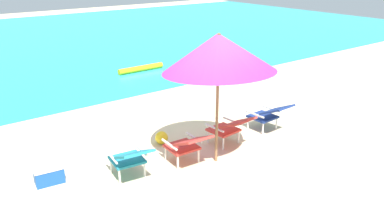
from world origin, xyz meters
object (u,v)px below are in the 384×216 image
at_px(lounge_chair_far_right, 269,114).
at_px(beach_ball, 162,138).
at_px(lounge_chair_near_right, 230,127).
at_px(swim_buoy, 141,68).
at_px(lounge_chair_near_left, 187,144).
at_px(cooler_box, 49,173).
at_px(lounge_chair_far_left, 131,157).
at_px(beach_umbrella_center, 218,53).

distance_m(lounge_chair_far_right, beach_ball, 2.33).
bearing_deg(lounge_chair_near_right, swim_buoy, 76.76).
relative_size(lounge_chair_near_left, cooler_box, 1.78).
height_order(swim_buoy, lounge_chair_far_right, lounge_chair_far_right).
xyz_separation_m(lounge_chair_far_left, beach_umbrella_center, (1.54, -0.35, 1.59)).
bearing_deg(beach_ball, lounge_chair_near_left, -95.88).
bearing_deg(lounge_chair_far_right, cooler_box, 170.56).
xyz_separation_m(lounge_chair_near_left, lounge_chair_far_right, (2.25, 0.15, 0.00)).
distance_m(lounge_chair_near_left, beach_ball, 1.04).
bearing_deg(lounge_chair_far_right, swim_buoy, 87.51).
xyz_separation_m(swim_buoy, lounge_chair_near_right, (-1.38, -5.86, 0.31)).
distance_m(lounge_chair_near_right, beach_ball, 1.37).
distance_m(lounge_chair_far_left, beach_ball, 1.43).
bearing_deg(lounge_chair_far_left, lounge_chair_near_left, -8.97).
distance_m(swim_buoy, lounge_chair_near_right, 6.03).
distance_m(lounge_chair_far_left, cooler_box, 1.36).
height_order(beach_ball, cooler_box, cooler_box).
relative_size(lounge_chair_far_left, cooler_box, 1.84).
height_order(lounge_chair_far_left, cooler_box, lounge_chair_far_left).
bearing_deg(lounge_chair_far_left, beach_ball, 36.59).
xyz_separation_m(lounge_chair_near_left, lounge_chair_near_right, (1.12, 0.12, 0.00)).
bearing_deg(lounge_chair_near_left, lounge_chair_near_right, 6.35).
height_order(lounge_chair_near_right, beach_umbrella_center, beach_umbrella_center).
relative_size(lounge_chair_far_left, beach_umbrella_center, 0.39).
relative_size(swim_buoy, lounge_chair_near_right, 1.74).
relative_size(lounge_chair_far_left, lounge_chair_near_left, 1.04).
bearing_deg(cooler_box, lounge_chair_near_right, -12.99).
relative_size(lounge_chair_far_left, lounge_chair_far_right, 1.04).
bearing_deg(swim_buoy, lounge_chair_near_right, -103.24).
xyz_separation_m(lounge_chair_far_left, beach_ball, (1.13, 0.84, -0.28)).
bearing_deg(lounge_chair_near_left, swim_buoy, 67.32).
relative_size(swim_buoy, beach_umbrella_center, 0.67).
distance_m(lounge_chair_far_left, lounge_chair_near_left, 1.04).
height_order(lounge_chair_near_left, cooler_box, lounge_chair_near_left).
xyz_separation_m(beach_umbrella_center, cooler_box, (-2.67, 1.07, -1.83)).
xyz_separation_m(lounge_chair_near_right, cooler_box, (-3.28, 0.76, -0.24)).
xyz_separation_m(lounge_chair_near_left, cooler_box, (-2.16, 0.88, -0.24)).
height_order(swim_buoy, cooler_box, cooler_box).
height_order(swim_buoy, lounge_chair_near_right, lounge_chair_near_right).
relative_size(lounge_chair_far_right, beach_umbrella_center, 0.38).
distance_m(swim_buoy, lounge_chair_near_left, 6.50).
xyz_separation_m(lounge_chair_far_left, lounge_chair_far_right, (3.28, -0.01, 0.00)).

